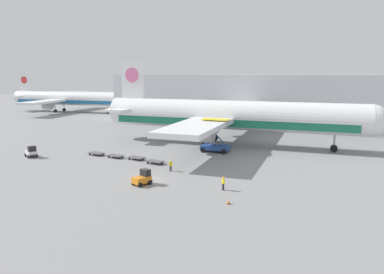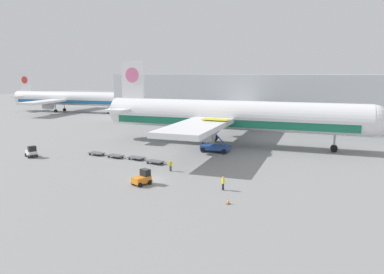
% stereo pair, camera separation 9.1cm
% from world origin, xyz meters
% --- Properties ---
extents(ground_plane, '(400.00, 400.00, 0.00)m').
position_xyz_m(ground_plane, '(0.00, 0.00, 0.00)').
color(ground_plane, gray).
extents(terminal_building, '(90.00, 18.20, 14.00)m').
position_xyz_m(terminal_building, '(0.76, 59.18, 6.99)').
color(terminal_building, '#B2B7BC').
rests_on(terminal_building, ground_plane).
extents(airplane_main, '(58.00, 48.59, 17.00)m').
position_xyz_m(airplane_main, '(0.50, 28.47, 5.84)').
color(airplane_main, white).
rests_on(airplane_main, ground_plane).
extents(airplane_distant, '(48.45, 40.87, 14.28)m').
position_xyz_m(airplane_distant, '(-75.96, 62.62, 4.90)').
color(airplane_distant, white).
rests_on(airplane_distant, ground_plane).
extents(scissor_lift_loader, '(5.50, 3.87, 6.08)m').
position_xyz_m(scissor_lift_loader, '(1.15, 21.24, 2.27)').
color(scissor_lift_loader, '#284C99').
rests_on(scissor_lift_loader, ground_plane).
extents(baggage_tug_foreground, '(2.26, 2.75, 2.00)m').
position_xyz_m(baggage_tug_foreground, '(0.50, -2.14, 0.88)').
color(baggage_tug_foreground, orange).
rests_on(baggage_tug_foreground, ground_plane).
extents(baggage_tug_mid, '(2.80, 2.42, 2.00)m').
position_xyz_m(baggage_tug_mid, '(-25.84, 3.02, 0.88)').
color(baggage_tug_mid, silver).
rests_on(baggage_tug_mid, ground_plane).
extents(baggage_dolly_lead, '(3.76, 1.77, 0.48)m').
position_xyz_m(baggage_dolly_lead, '(-16.68, 9.12, 0.39)').
color(baggage_dolly_lead, '#56565B').
rests_on(baggage_dolly_lead, ground_plane).
extents(baggage_dolly_second, '(3.76, 1.77, 0.48)m').
position_xyz_m(baggage_dolly_second, '(-12.36, 8.96, 0.39)').
color(baggage_dolly_second, '#56565B').
rests_on(baggage_dolly_second, ground_plane).
extents(baggage_dolly_third, '(3.76, 1.77, 0.48)m').
position_xyz_m(baggage_dolly_third, '(-8.30, 9.30, 0.39)').
color(baggage_dolly_third, '#56565B').
rests_on(baggage_dolly_third, ground_plane).
extents(baggage_dolly_trail, '(3.76, 1.77, 0.48)m').
position_xyz_m(baggage_dolly_trail, '(-4.01, 8.28, 0.39)').
color(baggage_dolly_trail, '#56565B').
rests_on(baggage_dolly_trail, ground_plane).
extents(ground_crew_near, '(0.48, 0.39, 1.78)m').
position_xyz_m(ground_crew_near, '(10.84, 0.28, 1.05)').
color(ground_crew_near, black).
rests_on(ground_crew_near, ground_plane).
extents(ground_crew_far, '(0.35, 0.52, 1.67)m').
position_xyz_m(ground_crew_far, '(0.47, 5.41, 0.97)').
color(ground_crew_far, black).
rests_on(ground_crew_far, ground_plane).
extents(traffic_cone_near, '(0.40, 0.40, 0.64)m').
position_xyz_m(traffic_cone_near, '(13.20, -4.15, 0.31)').
color(traffic_cone_near, black).
rests_on(traffic_cone_near, ground_plane).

